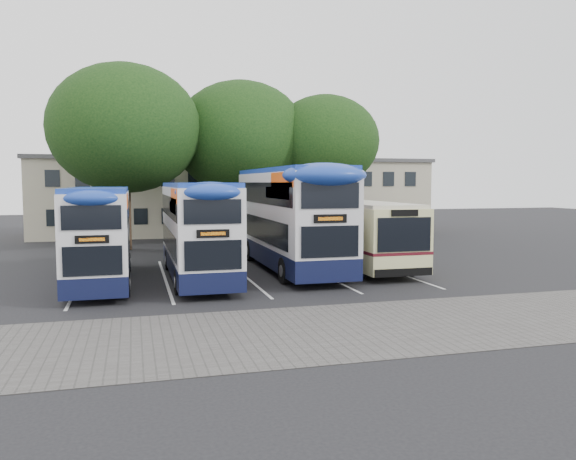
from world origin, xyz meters
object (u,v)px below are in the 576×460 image
(tree_mid, at_px, (241,138))
(tree_left, at_px, (125,129))
(lamp_post, at_px, (333,171))
(bus_dd_mid, at_px, (197,226))
(bus_dd_left, at_px, (100,231))
(bus_single, at_px, (353,229))
(bus_dd_right, at_px, (289,214))
(tree_right, at_px, (325,142))

(tree_mid, bearing_deg, tree_left, -166.91)
(lamp_post, distance_m, bus_dd_mid, 19.60)
(tree_left, bearing_deg, tree_mid, 13.09)
(tree_mid, relative_size, bus_dd_mid, 1.10)
(bus_dd_left, height_order, bus_single, bus_dd_left)
(bus_dd_left, xyz_separation_m, bus_single, (12.10, 1.97, -0.35))
(bus_dd_left, bearing_deg, tree_left, 85.37)
(bus_dd_left, bearing_deg, bus_dd_mid, 0.25)
(bus_dd_right, bearing_deg, bus_dd_mid, -160.73)
(lamp_post, distance_m, bus_dd_right, 15.72)
(bus_dd_right, bearing_deg, tree_right, 62.67)
(bus_dd_left, height_order, bus_dd_mid, bus_dd_mid)
(tree_left, distance_m, bus_dd_left, 13.08)
(tree_left, bearing_deg, lamp_post, 13.06)
(bus_dd_right, bearing_deg, bus_single, 5.63)
(tree_right, relative_size, bus_single, 0.93)
(bus_dd_left, height_order, bus_dd_right, bus_dd_right)
(bus_dd_mid, distance_m, bus_dd_right, 4.89)
(bus_single, bearing_deg, tree_left, 138.23)
(tree_left, relative_size, bus_dd_right, 0.98)
(tree_mid, height_order, tree_right, tree_mid)
(tree_right, relative_size, bus_dd_left, 1.06)
(bus_dd_right, relative_size, bus_single, 1.07)
(lamp_post, bearing_deg, tree_left, -166.94)
(tree_left, xyz_separation_m, tree_right, (13.20, 0.46, -0.50))
(bus_dd_right, height_order, bus_single, bus_dd_right)
(bus_dd_right, bearing_deg, bus_dd_left, -169.29)
(tree_mid, distance_m, bus_dd_mid, 15.20)
(lamp_post, distance_m, bus_single, 14.29)
(bus_dd_left, xyz_separation_m, bus_dd_right, (8.61, 1.63, 0.48))
(bus_dd_mid, bearing_deg, bus_dd_left, -179.75)
(tree_left, xyz_separation_m, bus_dd_right, (7.65, -10.29, -4.83))
(tree_right, bearing_deg, bus_single, -101.25)
(tree_left, xyz_separation_m, tree_mid, (7.58, 1.76, -0.30))
(bus_dd_left, xyz_separation_m, bus_dd_mid, (4.00, 0.02, 0.11))
(tree_right, distance_m, bus_dd_right, 12.85)
(bus_dd_mid, height_order, bus_dd_right, bus_dd_right)
(lamp_post, xyz_separation_m, bus_single, (-3.77, -13.40, -3.24))
(bus_dd_left, relative_size, bus_single, 0.88)
(lamp_post, height_order, tree_mid, tree_mid)
(tree_mid, relative_size, tree_right, 1.09)
(tree_left, height_order, tree_right, tree_left)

